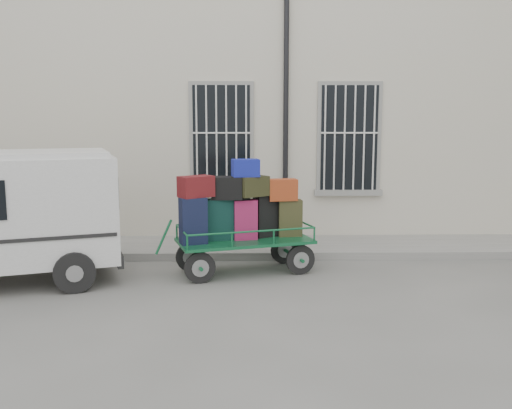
{
  "coord_description": "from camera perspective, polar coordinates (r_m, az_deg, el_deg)",
  "views": [
    {
      "loc": [
        0.09,
        -9.12,
        2.67
      ],
      "look_at": [
        0.29,
        1.0,
        1.13
      ],
      "focal_mm": 40.0,
      "sensor_mm": 36.0,
      "label": 1
    }
  ],
  "objects": [
    {
      "name": "sidewalk",
      "position": [
        11.61,
        -1.54,
        -4.27
      ],
      "size": [
        24.0,
        1.7,
        0.15
      ],
      "primitive_type": "cube",
      "color": "gray",
      "rests_on": "ground"
    },
    {
      "name": "ground",
      "position": [
        9.5,
        -1.64,
        -7.68
      ],
      "size": [
        80.0,
        80.0,
        0.0
      ],
      "primitive_type": "plane",
      "color": "#62615D",
      "rests_on": "ground"
    },
    {
      "name": "luggage_cart",
      "position": [
        9.8,
        -1.55,
        -1.18
      ],
      "size": [
        2.73,
        1.65,
        1.98
      ],
      "rotation": [
        0.0,
        0.0,
        0.29
      ],
      "color": "black",
      "rests_on": "ground"
    },
    {
      "name": "building",
      "position": [
        14.62,
        -1.49,
        9.93
      ],
      "size": [
        24.0,
        5.15,
        6.0
      ],
      "color": "beige",
      "rests_on": "ground"
    }
  ]
}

